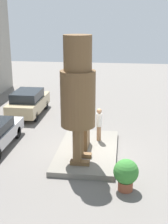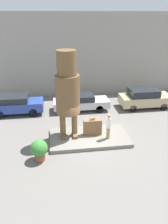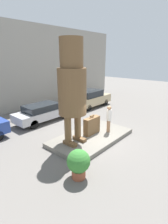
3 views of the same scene
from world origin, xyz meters
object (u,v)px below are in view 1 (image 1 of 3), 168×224
at_px(tourist, 99,123).
at_px(planter_pot, 126,173).
at_px(giant_suitcase, 85,137).
at_px(parked_car_tan, 28,102).
at_px(statue_figure, 78,91).

relative_size(tourist, planter_pot, 1.35).
xyz_separation_m(giant_suitcase, planter_pot, (-3.39, -2.02, -0.06)).
distance_m(giant_suitcase, parked_car_tan, 7.09).
bearing_deg(tourist, planter_pot, -162.06).
relative_size(tourist, parked_car_tan, 0.39).
xyz_separation_m(parked_car_tan, planter_pot, (-8.85, -6.55, -0.15)).
height_order(statue_figure, planter_pot, statue_figure).
bearing_deg(giant_suitcase, parked_car_tan, 39.67).
relative_size(statue_figure, giant_suitcase, 4.48).
height_order(statue_figure, giant_suitcase, statue_figure).
height_order(statue_figure, tourist, statue_figure).
bearing_deg(parked_car_tan, planter_pot, -143.48).
bearing_deg(parked_car_tan, tourist, -131.37).
bearing_deg(statue_figure, planter_pot, -130.76).
height_order(giant_suitcase, parked_car_tan, parked_car_tan).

